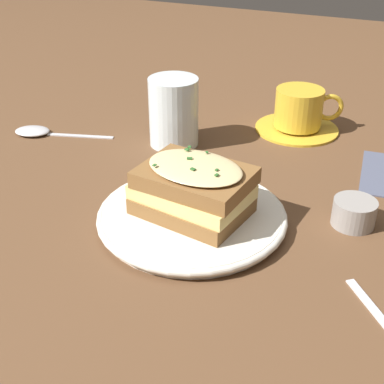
% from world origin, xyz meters
% --- Properties ---
extents(ground_plane, '(2.40, 2.40, 0.00)m').
position_xyz_m(ground_plane, '(0.00, 0.00, 0.00)').
color(ground_plane, brown).
extents(dinner_plate, '(0.23, 0.23, 0.02)m').
position_xyz_m(dinner_plate, '(-0.02, 0.02, 0.01)').
color(dinner_plate, silver).
rests_on(dinner_plate, ground_plane).
extents(sandwich, '(0.11, 0.14, 0.06)m').
position_xyz_m(sandwich, '(-0.03, 0.02, 0.05)').
color(sandwich, brown).
rests_on(sandwich, dinner_plate).
extents(teacup_with_saucer, '(0.14, 0.14, 0.07)m').
position_xyz_m(teacup_with_saucer, '(-0.35, 0.07, 0.03)').
color(teacup_with_saucer, gold).
rests_on(teacup_with_saucer, ground_plane).
extents(water_glass, '(0.08, 0.08, 0.10)m').
position_xyz_m(water_glass, '(-0.22, -0.09, 0.05)').
color(water_glass, silver).
rests_on(water_glass, ground_plane).
extents(spoon, '(0.07, 0.16, 0.01)m').
position_xyz_m(spoon, '(-0.16, -0.31, 0.00)').
color(spoon, silver).
rests_on(spoon, ground_plane).
extents(condiment_pot, '(0.05, 0.05, 0.03)m').
position_xyz_m(condiment_pot, '(-0.10, 0.20, 0.02)').
color(condiment_pot, gray).
rests_on(condiment_pot, ground_plane).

